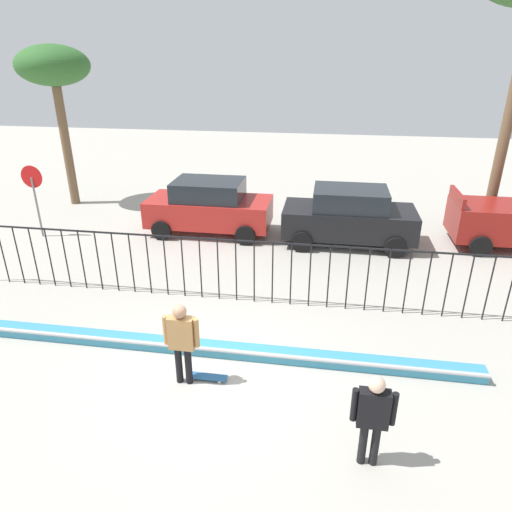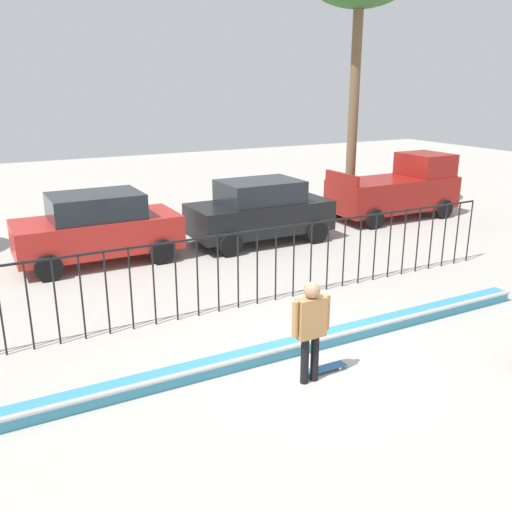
{
  "view_description": "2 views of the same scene",
  "coord_description": "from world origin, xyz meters",
  "px_view_note": "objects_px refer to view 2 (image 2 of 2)",
  "views": [
    {
      "loc": [
        2.14,
        -7.19,
        5.94
      ],
      "look_at": [
        0.52,
        3.01,
        1.31
      ],
      "focal_mm": 32.1,
      "sensor_mm": 36.0,
      "label": 1
    },
    {
      "loc": [
        -4.96,
        -7.01,
        4.69
      ],
      "look_at": [
        0.16,
        2.53,
        1.3
      ],
      "focal_mm": 38.91,
      "sensor_mm": 36.0,
      "label": 2
    }
  ],
  "objects_px": {
    "pickup_truck": "(398,189)",
    "skateboarder": "(311,323)",
    "parked_car_black": "(260,211)",
    "parked_car_red": "(97,227)",
    "skateboard": "(325,368)"
  },
  "relations": [
    {
      "from": "skateboarder",
      "to": "parked_car_red",
      "type": "xyz_separation_m",
      "value": [
        -1.53,
        8.03,
        -0.07
      ]
    },
    {
      "from": "skateboard",
      "to": "pickup_truck",
      "type": "relative_size",
      "value": 0.17
    },
    {
      "from": "parked_car_red",
      "to": "pickup_truck",
      "type": "bearing_deg",
      "value": -2.63
    },
    {
      "from": "parked_car_black",
      "to": "pickup_truck",
      "type": "xyz_separation_m",
      "value": [
        5.95,
        0.52,
        0.06
      ]
    },
    {
      "from": "skateboard",
      "to": "parked_car_black",
      "type": "xyz_separation_m",
      "value": [
        2.88,
        7.6,
        0.91
      ]
    },
    {
      "from": "parked_car_red",
      "to": "parked_car_black",
      "type": "distance_m",
      "value": 4.83
    },
    {
      "from": "skateboard",
      "to": "parked_car_black",
      "type": "distance_m",
      "value": 8.18
    },
    {
      "from": "pickup_truck",
      "to": "skateboarder",
      "type": "bearing_deg",
      "value": -134.28
    },
    {
      "from": "skateboarder",
      "to": "parked_car_black",
      "type": "bearing_deg",
      "value": 47.59
    },
    {
      "from": "parked_car_black",
      "to": "parked_car_red",
      "type": "bearing_deg",
      "value": 179.52
    },
    {
      "from": "parked_car_black",
      "to": "skateboarder",
      "type": "bearing_deg",
      "value": -110.17
    },
    {
      "from": "parked_car_red",
      "to": "skateboarder",
      "type": "bearing_deg",
      "value": -83.14
    },
    {
      "from": "skateboard",
      "to": "skateboarder",
      "type": "bearing_deg",
      "value": -171.49
    },
    {
      "from": "skateboarder",
      "to": "pickup_truck",
      "type": "distance_m",
      "value": 12.4
    },
    {
      "from": "skateboarder",
      "to": "parked_car_black",
      "type": "height_order",
      "value": "parked_car_black"
    }
  ]
}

